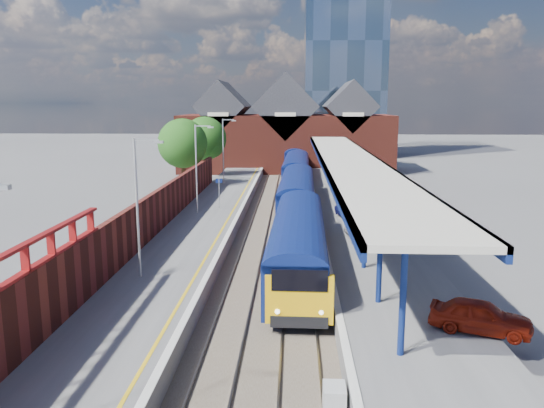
{
  "coord_description": "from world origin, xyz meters",
  "views": [
    {
      "loc": [
        1.25,
        -19.37,
        9.63
      ],
      "look_at": [
        -0.32,
        17.55,
        2.6
      ],
      "focal_mm": 35.0,
      "sensor_mm": 36.0,
      "label": 1
    }
  ],
  "objects_px": {
    "parked_car_dark": "(394,229)",
    "relay_cabinet": "(334,401)",
    "lamp_post_b": "(140,199)",
    "parked_car_silver": "(379,228)",
    "parked_car_blue": "(365,209)",
    "lamp_post_d": "(224,147)",
    "platform_sign": "(219,188)",
    "lamp_post_c": "(198,163)",
    "train": "(297,178)",
    "parked_car_red": "(480,316)"
  },
  "relations": [
    {
      "from": "relay_cabinet",
      "to": "lamp_post_b",
      "type": "bearing_deg",
      "value": 131.84
    },
    {
      "from": "train",
      "to": "lamp_post_b",
      "type": "distance_m",
      "value": 29.27
    },
    {
      "from": "train",
      "to": "parked_car_red",
      "type": "distance_m",
      "value": 34.72
    },
    {
      "from": "platform_sign",
      "to": "parked_car_red",
      "type": "distance_m",
      "value": 27.48
    },
    {
      "from": "lamp_post_d",
      "to": "parked_car_silver",
      "type": "distance_m",
      "value": 27.24
    },
    {
      "from": "train",
      "to": "parked_car_silver",
      "type": "relative_size",
      "value": 15.43
    },
    {
      "from": "lamp_post_b",
      "to": "relay_cabinet",
      "type": "bearing_deg",
      "value": -48.91
    },
    {
      "from": "lamp_post_b",
      "to": "lamp_post_c",
      "type": "bearing_deg",
      "value": 90.0
    },
    {
      "from": "lamp_post_b",
      "to": "parked_car_silver",
      "type": "bearing_deg",
      "value": 32.5
    },
    {
      "from": "parked_car_silver",
      "to": "parked_car_blue",
      "type": "height_order",
      "value": "parked_car_silver"
    },
    {
      "from": "lamp_post_b",
      "to": "parked_car_silver",
      "type": "height_order",
      "value": "lamp_post_b"
    },
    {
      "from": "platform_sign",
      "to": "lamp_post_c",
      "type": "bearing_deg",
      "value": -124.26
    },
    {
      "from": "train",
      "to": "parked_car_blue",
      "type": "bearing_deg",
      "value": -68.04
    },
    {
      "from": "train",
      "to": "lamp_post_c",
      "type": "xyz_separation_m",
      "value": [
        -7.86,
        -12.05,
        2.87
      ]
    },
    {
      "from": "lamp_post_c",
      "to": "parked_car_blue",
      "type": "height_order",
      "value": "lamp_post_c"
    },
    {
      "from": "lamp_post_b",
      "to": "lamp_post_c",
      "type": "height_order",
      "value": "same"
    },
    {
      "from": "lamp_post_b",
      "to": "platform_sign",
      "type": "xyz_separation_m",
      "value": [
        1.36,
        18.0,
        -2.3
      ]
    },
    {
      "from": "platform_sign",
      "to": "parked_car_blue",
      "type": "relative_size",
      "value": 0.55
    },
    {
      "from": "lamp_post_d",
      "to": "parked_car_red",
      "type": "height_order",
      "value": "lamp_post_d"
    },
    {
      "from": "parked_car_silver",
      "to": "parked_car_dark",
      "type": "relative_size",
      "value": 1.09
    },
    {
      "from": "lamp_post_d",
      "to": "lamp_post_b",
      "type": "bearing_deg",
      "value": -90.0
    },
    {
      "from": "parked_car_dark",
      "to": "relay_cabinet",
      "type": "xyz_separation_m",
      "value": [
        -5.26,
        -18.92,
        -1.07
      ]
    },
    {
      "from": "train",
      "to": "relay_cabinet",
      "type": "height_order",
      "value": "train"
    },
    {
      "from": "platform_sign",
      "to": "parked_car_blue",
      "type": "height_order",
      "value": "platform_sign"
    },
    {
      "from": "lamp_post_c",
      "to": "parked_car_blue",
      "type": "bearing_deg",
      "value": -4.19
    },
    {
      "from": "lamp_post_b",
      "to": "lamp_post_c",
      "type": "xyz_separation_m",
      "value": [
        0.0,
        16.0,
        0.0
      ]
    },
    {
      "from": "parked_car_dark",
      "to": "train",
      "type": "bearing_deg",
      "value": 29.46
    },
    {
      "from": "train",
      "to": "relay_cabinet",
      "type": "distance_m",
      "value": 38.32
    },
    {
      "from": "train",
      "to": "relay_cabinet",
      "type": "xyz_separation_m",
      "value": [
        1.06,
        -38.27,
        -1.62
      ]
    },
    {
      "from": "lamp_post_c",
      "to": "lamp_post_d",
      "type": "bearing_deg",
      "value": 90.0
    },
    {
      "from": "lamp_post_d",
      "to": "parked_car_red",
      "type": "bearing_deg",
      "value": -68.74
    },
    {
      "from": "parked_car_red",
      "to": "parked_car_blue",
      "type": "xyz_separation_m",
      "value": [
        -1.67,
        21.01,
        -0.01
      ]
    },
    {
      "from": "lamp_post_c",
      "to": "train",
      "type": "bearing_deg",
      "value": 56.9
    },
    {
      "from": "platform_sign",
      "to": "parked_car_silver",
      "type": "xyz_separation_m",
      "value": [
        11.78,
        -9.63,
        -0.99
      ]
    },
    {
      "from": "lamp_post_b",
      "to": "lamp_post_d",
      "type": "relative_size",
      "value": 1.0
    },
    {
      "from": "lamp_post_c",
      "to": "lamp_post_d",
      "type": "relative_size",
      "value": 1.0
    },
    {
      "from": "lamp_post_c",
      "to": "lamp_post_d",
      "type": "height_order",
      "value": "same"
    },
    {
      "from": "lamp_post_b",
      "to": "parked_car_red",
      "type": "distance_m",
      "value": 16.28
    },
    {
      "from": "lamp_post_b",
      "to": "parked_car_red",
      "type": "relative_size",
      "value": 1.87
    },
    {
      "from": "platform_sign",
      "to": "parked_car_blue",
      "type": "distance_m",
      "value": 12.15
    },
    {
      "from": "parked_car_red",
      "to": "parked_car_silver",
      "type": "bearing_deg",
      "value": 28.03
    },
    {
      "from": "lamp_post_b",
      "to": "relay_cabinet",
      "type": "xyz_separation_m",
      "value": [
        8.91,
        -10.22,
        -4.49
      ]
    },
    {
      "from": "parked_car_red",
      "to": "relay_cabinet",
      "type": "xyz_separation_m",
      "value": [
        -5.86,
        -4.25,
        -1.14
      ]
    },
    {
      "from": "parked_car_blue",
      "to": "lamp_post_c",
      "type": "bearing_deg",
      "value": 63.88
    },
    {
      "from": "train",
      "to": "lamp_post_c",
      "type": "relative_size",
      "value": 9.42
    },
    {
      "from": "train",
      "to": "lamp_post_d",
      "type": "height_order",
      "value": "lamp_post_d"
    },
    {
      "from": "lamp_post_d",
      "to": "train",
      "type": "bearing_deg",
      "value": -26.7
    },
    {
      "from": "lamp_post_b",
      "to": "parked_car_blue",
      "type": "xyz_separation_m",
      "value": [
        13.1,
        15.04,
        -3.36
      ]
    },
    {
      "from": "parked_car_silver",
      "to": "relay_cabinet",
      "type": "xyz_separation_m",
      "value": [
        -4.23,
        -18.6,
        -1.2
      ]
    },
    {
      "from": "parked_car_silver",
      "to": "parked_car_dark",
      "type": "bearing_deg",
      "value": -83.95
    }
  ]
}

